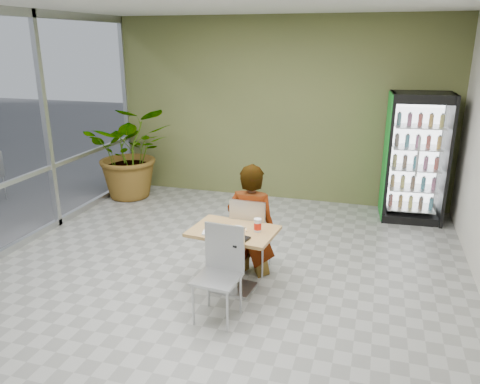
% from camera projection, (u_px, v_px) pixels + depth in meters
% --- Properties ---
extents(ground, '(7.00, 7.00, 0.00)m').
position_uv_depth(ground, '(212.00, 287.00, 5.52)').
color(ground, gray).
rests_on(ground, ground).
extents(room_envelope, '(6.00, 7.00, 3.20)m').
position_uv_depth(room_envelope, '(210.00, 156.00, 5.03)').
color(room_envelope, beige).
rests_on(room_envelope, ground).
extents(dining_table, '(1.01, 0.76, 0.75)m').
position_uv_depth(dining_table, '(233.00, 247.00, 5.33)').
color(dining_table, '#A27345').
rests_on(dining_table, ground).
extents(chair_far, '(0.45, 0.45, 0.99)m').
position_uv_depth(chair_far, '(250.00, 230.00, 5.69)').
color(chair_far, '#ACAEB1').
rests_on(chair_far, ground).
extents(chair_near, '(0.47, 0.47, 0.98)m').
position_uv_depth(chair_near, '(221.00, 265.00, 4.82)').
color(chair_near, '#ACAEB1').
rests_on(chair_near, ground).
extents(seated_woman, '(0.64, 0.42, 1.70)m').
position_uv_depth(seated_woman, '(251.00, 231.00, 5.75)').
color(seated_woman, black).
rests_on(seated_woman, ground).
extents(pizza_plate, '(0.36, 0.31, 0.03)m').
position_uv_depth(pizza_plate, '(235.00, 229.00, 5.24)').
color(pizza_plate, silver).
rests_on(pizza_plate, dining_table).
extents(soda_cup, '(0.09, 0.09, 0.15)m').
position_uv_depth(soda_cup, '(258.00, 225.00, 5.19)').
color(soda_cup, silver).
rests_on(soda_cup, dining_table).
extents(napkin_stack, '(0.16, 0.16, 0.02)m').
position_uv_depth(napkin_stack, '(209.00, 233.00, 5.16)').
color(napkin_stack, silver).
rests_on(napkin_stack, dining_table).
extents(cafeteria_tray, '(0.47, 0.39, 0.02)m').
position_uv_depth(cafeteria_tray, '(228.00, 238.00, 5.00)').
color(cafeteria_tray, black).
rests_on(cafeteria_tray, dining_table).
extents(beverage_fridge, '(0.97, 0.77, 2.03)m').
position_uv_depth(beverage_fridge, '(415.00, 158.00, 7.38)').
color(beverage_fridge, black).
rests_on(beverage_fridge, ground).
extents(potted_plant, '(1.93, 1.83, 1.70)m').
position_uv_depth(potted_plant, '(131.00, 152.00, 8.51)').
color(potted_plant, '#28652C').
rests_on(potted_plant, ground).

